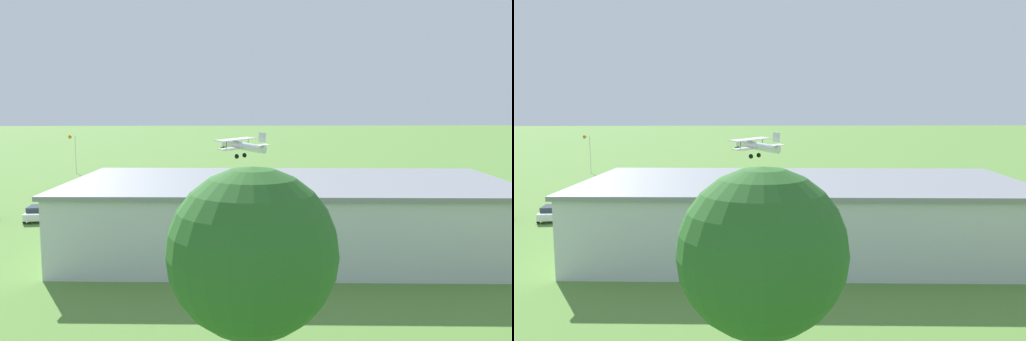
% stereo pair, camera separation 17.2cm
% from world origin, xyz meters
% --- Properties ---
extents(ground_plane, '(400.00, 400.00, 0.00)m').
position_xyz_m(ground_plane, '(0.00, 0.00, 0.00)').
color(ground_plane, '#568438').
extents(hangar, '(36.85, 18.14, 6.14)m').
position_xyz_m(hangar, '(-3.10, 35.59, 3.08)').
color(hangar, silver).
rests_on(hangar, ground_plane).
extents(biplane, '(7.73, 7.91, 3.75)m').
position_xyz_m(biplane, '(0.65, 4.81, 6.50)').
color(biplane, silver).
extents(car_orange, '(2.60, 4.48, 1.75)m').
position_xyz_m(car_orange, '(16.12, 22.69, 0.89)').
color(car_orange, orange).
rests_on(car_orange, ground_plane).
extents(car_white, '(2.23, 4.35, 1.54)m').
position_xyz_m(car_white, '(22.78, 22.56, 0.81)').
color(car_white, white).
rests_on(car_white, ground_plane).
extents(person_beside_truck, '(0.47, 0.47, 1.64)m').
position_xyz_m(person_beside_truck, '(-21.82, 21.14, 0.82)').
color(person_beside_truck, '#B23333').
rests_on(person_beside_truck, ground_plane).
extents(person_by_parked_cars, '(0.42, 0.42, 1.75)m').
position_xyz_m(person_by_parked_cars, '(-21.33, 24.18, 0.88)').
color(person_by_parked_cars, '#33723F').
rests_on(person_by_parked_cars, ground_plane).
extents(person_at_fence_line, '(0.51, 0.51, 1.62)m').
position_xyz_m(person_at_fence_line, '(7.26, 18.37, 0.80)').
color(person_at_fence_line, beige).
rests_on(person_at_fence_line, ground_plane).
extents(person_walking_on_apron, '(0.53, 0.53, 1.53)m').
position_xyz_m(person_walking_on_apron, '(-16.76, 21.63, 0.75)').
color(person_walking_on_apron, beige).
rests_on(person_walking_on_apron, ground_plane).
extents(tree_behind_hangar_left, '(6.35, 6.35, 10.36)m').
position_xyz_m(tree_behind_hangar_left, '(0.57, 60.88, 7.15)').
color(tree_behind_hangar_left, brown).
rests_on(tree_behind_hangar_left, ground_plane).
extents(windsock, '(1.07, 1.31, 6.77)m').
position_xyz_m(windsock, '(30.38, -15.59, 5.93)').
color(windsock, silver).
rests_on(windsock, ground_plane).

